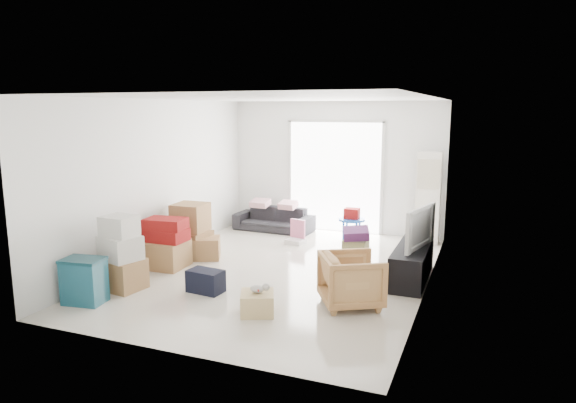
# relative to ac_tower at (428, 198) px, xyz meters

# --- Properties ---
(room_shell) EXTENTS (4.98, 6.48, 3.18)m
(room_shell) POSITION_rel_ac_tower_xyz_m (-1.95, -2.65, 0.48)
(room_shell) COLOR beige
(room_shell) RESTS_ON ground
(sliding_door) EXTENTS (2.10, 0.04, 2.33)m
(sliding_door) POSITION_rel_ac_tower_xyz_m (-1.95, 0.33, 0.37)
(sliding_door) COLOR white
(sliding_door) RESTS_ON room_shell
(ac_tower) EXTENTS (0.45, 0.30, 1.75)m
(ac_tower) POSITION_rel_ac_tower_xyz_m (0.00, 0.00, 0.00)
(ac_tower) COLOR white
(ac_tower) RESTS_ON room_shell
(tv_console) EXTENTS (0.46, 1.55, 0.52)m
(tv_console) POSITION_rel_ac_tower_xyz_m (0.05, -2.32, -0.62)
(tv_console) COLOR black
(tv_console) RESTS_ON room_shell
(television) EXTENTS (0.83, 1.17, 0.14)m
(television) POSITION_rel_ac_tower_xyz_m (0.05, -2.32, -0.29)
(television) COLOR black
(television) RESTS_ON tv_console
(sofa) EXTENTS (1.69, 0.57, 0.65)m
(sofa) POSITION_rel_ac_tower_xyz_m (-3.13, -0.15, -0.55)
(sofa) COLOR #27262C
(sofa) RESTS_ON room_shell
(pillow_left) EXTENTS (0.36, 0.29, 0.11)m
(pillow_left) POSITION_rel_ac_tower_xyz_m (-3.43, -0.18, -0.17)
(pillow_left) COLOR #C69099
(pillow_left) RESTS_ON sofa
(pillow_right) EXTENTS (0.39, 0.33, 0.13)m
(pillow_right) POSITION_rel_ac_tower_xyz_m (-2.80, -0.16, -0.16)
(pillow_right) COLOR #C69099
(pillow_right) RESTS_ON sofa
(armchair) EXTENTS (0.97, 0.99, 0.77)m
(armchair) POSITION_rel_ac_tower_xyz_m (-0.54, -3.68, -0.49)
(armchair) COLOR tan
(armchair) RESTS_ON room_shell
(storage_bins) EXTENTS (0.58, 0.44, 0.61)m
(storage_bins) POSITION_rel_ac_tower_xyz_m (-3.85, -4.87, -0.57)
(storage_bins) COLOR #174B5D
(storage_bins) RESTS_ON room_shell
(box_stack_a) EXTENTS (0.65, 0.58, 1.07)m
(box_stack_a) POSITION_rel_ac_tower_xyz_m (-3.75, -4.24, -0.40)
(box_stack_a) COLOR #8D613F
(box_stack_a) RESTS_ON room_shell
(box_stack_b) EXTENTS (0.68, 0.63, 0.81)m
(box_stack_b) POSITION_rel_ac_tower_xyz_m (-3.75, -3.15, -0.50)
(box_stack_b) COLOR #8D613F
(box_stack_b) RESTS_ON room_shell
(box_stack_c) EXTENTS (0.68, 0.59, 0.93)m
(box_stack_c) POSITION_rel_ac_tower_xyz_m (-3.72, -2.45, -0.42)
(box_stack_c) COLOR #8D613F
(box_stack_c) RESTS_ON room_shell
(loose_box) EXTENTS (0.59, 0.59, 0.37)m
(loose_box) POSITION_rel_ac_tower_xyz_m (-3.40, -2.48, -0.69)
(loose_box) COLOR #8D613F
(loose_box) RESTS_ON room_shell
(duffel_bag) EXTENTS (0.52, 0.34, 0.32)m
(duffel_bag) POSITION_rel_ac_tower_xyz_m (-2.57, -3.92, -0.72)
(duffel_bag) COLOR black
(duffel_bag) RESTS_ON room_shell
(ottoman) EXTENTS (0.39, 0.39, 0.38)m
(ottoman) POSITION_rel_ac_tower_xyz_m (-0.97, -1.72, -0.68)
(ottoman) COLOR olive
(ottoman) RESTS_ON room_shell
(blanket) EXTENTS (0.52, 0.52, 0.14)m
(blanket) POSITION_rel_ac_tower_xyz_m (-0.97, -1.72, -0.42)
(blanket) COLOR #502153
(blanket) RESTS_ON ottoman
(kids_table) EXTENTS (0.52, 0.52, 0.65)m
(kids_table) POSITION_rel_ac_tower_xyz_m (-1.38, -0.40, -0.41)
(kids_table) COLOR #1950B4
(kids_table) RESTS_ON room_shell
(toy_walker) EXTENTS (0.38, 0.35, 0.45)m
(toy_walker) POSITION_rel_ac_tower_xyz_m (-2.32, -0.95, -0.75)
(toy_walker) COLOR silver
(toy_walker) RESTS_ON room_shell
(wood_crate) EXTENTS (0.54, 0.54, 0.27)m
(wood_crate) POSITION_rel_ac_tower_xyz_m (-1.57, -4.36, -0.74)
(wood_crate) COLOR #D8BB7C
(wood_crate) RESTS_ON room_shell
(plush_bunny) EXTENTS (0.25, 0.14, 0.12)m
(plush_bunny) POSITION_rel_ac_tower_xyz_m (-1.54, -4.35, -0.54)
(plush_bunny) COLOR #B2ADA8
(plush_bunny) RESTS_ON wood_crate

